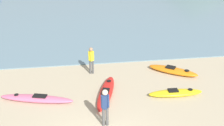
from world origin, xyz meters
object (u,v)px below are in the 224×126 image
kayak_on_sand_1 (176,93)px  person_near_waterline (91,59)px  person_near_foreground (105,106)px  kayak_on_sand_2 (106,92)px  kayak_on_sand_0 (173,70)px  kayak_on_sand_5 (37,99)px

kayak_on_sand_1 → person_near_waterline: size_ratio=1.70×
person_near_foreground → person_near_waterline: bearing=92.5°
kayak_on_sand_2 → kayak_on_sand_1: bearing=-8.9°
kayak_on_sand_1 → kayak_on_sand_2: kayak_on_sand_2 is taller
kayak_on_sand_0 → person_near_waterline: person_near_waterline is taller
kayak_on_sand_0 → kayak_on_sand_1: (-0.73, -2.36, -0.02)m
person_near_foreground → kayak_on_sand_1: bearing=26.4°
person_near_waterline → kayak_on_sand_2: bearing=-77.9°
kayak_on_sand_0 → person_near_foreground: 6.11m
kayak_on_sand_2 → kayak_on_sand_0: bearing=24.4°
kayak_on_sand_2 → person_near_waterline: (-0.52, 2.44, 0.76)m
kayak_on_sand_1 → kayak_on_sand_0: bearing=72.8°
kayak_on_sand_1 → person_near_waterline: (-3.86, 2.97, 0.77)m
kayak_on_sand_0 → person_near_waterline: bearing=172.5°
kayak_on_sand_5 → kayak_on_sand_1: bearing=-3.7°
kayak_on_sand_5 → person_near_foreground: person_near_foreground is taller
person_near_foreground → kayak_on_sand_0: bearing=43.6°
kayak_on_sand_0 → kayak_on_sand_2: bearing=-155.6°
kayak_on_sand_0 → person_near_waterline: 4.69m
kayak_on_sand_5 → person_near_foreground: (2.97, -2.24, 0.81)m
kayak_on_sand_1 → kayak_on_sand_5: 6.64m
kayak_on_sand_5 → person_near_waterline: person_near_waterline is taller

